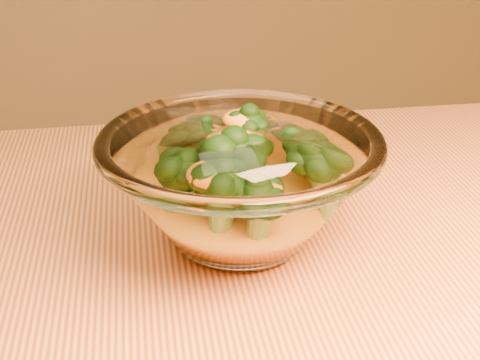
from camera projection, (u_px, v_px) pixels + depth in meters
name	position (u px, v px, depth m)	size (l,w,h in m)	color
glass_bowl	(240.00, 185.00, 0.51)	(0.22, 0.22, 0.10)	white
cheese_sauce	(240.00, 209.00, 0.52)	(0.13, 0.13, 0.04)	orange
broccoli_heap	(241.00, 166.00, 0.51)	(0.13, 0.14, 0.07)	black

